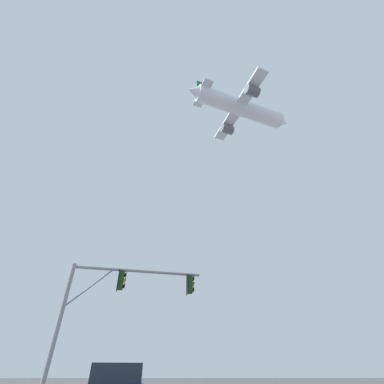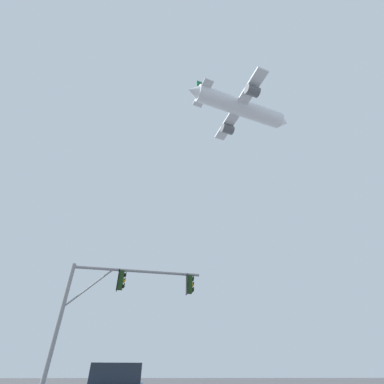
# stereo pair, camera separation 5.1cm
# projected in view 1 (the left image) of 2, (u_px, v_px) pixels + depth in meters

# --- Properties ---
(signal_pole_near) EXTENTS (6.48, 1.40, 5.84)m
(signal_pole_near) POSITION_uv_depth(u_px,v_px,m) (117.00, 295.00, 12.68)
(signal_pole_near) COLOR gray
(signal_pole_near) RESTS_ON ground
(airplane) EXTENTS (21.44, 16.56, 5.97)m
(airplane) POSITION_uv_depth(u_px,v_px,m) (240.00, 108.00, 50.05)
(airplane) COLOR white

